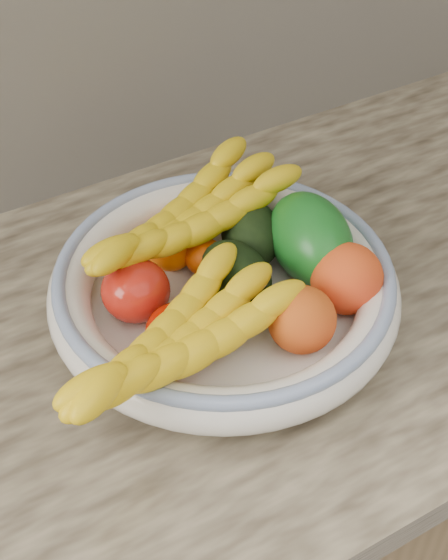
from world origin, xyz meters
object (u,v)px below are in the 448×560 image
fruit_bowl (224,288)px  banana_bunch_back (188,225)px  green_mango (310,239)px  banana_bunch_front (178,348)px

fruit_bowl → banana_bunch_back: banana_bunch_back is taller
green_mango → banana_bunch_front: (-0.21, -0.08, 0.01)m
green_mango → banana_bunch_front: green_mango is taller
fruit_bowl → green_mango: 0.11m
banana_bunch_front → green_mango: bearing=0.7°
green_mango → banana_bunch_back: (-0.12, 0.08, 0.01)m
banana_bunch_back → banana_bunch_front: size_ratio=1.01×
banana_bunch_back → green_mango: bearing=-50.6°
fruit_bowl → banana_bunch_front: bearing=-140.3°
banana_bunch_back → banana_bunch_front: bearing=-137.7°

